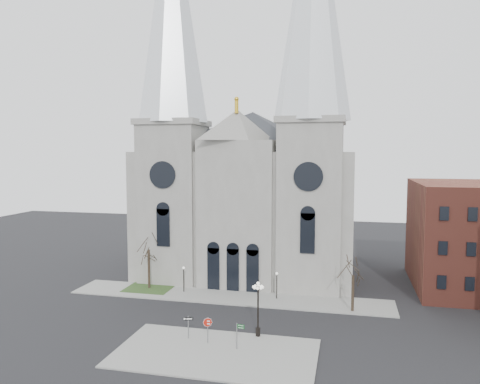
% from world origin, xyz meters
% --- Properties ---
extents(ground, '(160.00, 160.00, 0.00)m').
position_xyz_m(ground, '(0.00, 0.00, 0.00)').
color(ground, black).
rests_on(ground, ground).
extents(sidewalk_near, '(18.00, 10.00, 0.14)m').
position_xyz_m(sidewalk_near, '(3.00, -5.00, 0.07)').
color(sidewalk_near, gray).
rests_on(sidewalk_near, ground).
extents(sidewalk_far, '(40.00, 6.00, 0.14)m').
position_xyz_m(sidewalk_far, '(0.00, 11.00, 0.07)').
color(sidewalk_far, gray).
rests_on(sidewalk_far, ground).
extents(grass_patch, '(6.00, 5.00, 0.18)m').
position_xyz_m(grass_patch, '(-11.00, 12.00, 0.09)').
color(grass_patch, '#2A411B').
rests_on(grass_patch, ground).
extents(cathedral, '(33.00, 26.66, 54.00)m').
position_xyz_m(cathedral, '(0.00, 22.86, 18.48)').
color(cathedral, gray).
rests_on(cathedral, ground).
extents(bg_building_brick, '(14.00, 18.00, 14.00)m').
position_xyz_m(bg_building_brick, '(30.00, 22.00, 7.00)').
color(bg_building_brick, brown).
rests_on(bg_building_brick, ground).
extents(tree_left, '(3.20, 3.20, 7.50)m').
position_xyz_m(tree_left, '(-11.00, 12.00, 5.58)').
color(tree_left, black).
rests_on(tree_left, ground).
extents(tree_right, '(3.20, 3.20, 6.00)m').
position_xyz_m(tree_right, '(15.00, 9.00, 4.47)').
color(tree_right, black).
rests_on(tree_right, ground).
extents(ped_lamp_left, '(0.32, 0.32, 3.26)m').
position_xyz_m(ped_lamp_left, '(-6.00, 11.50, 2.33)').
color(ped_lamp_left, black).
rests_on(ped_lamp_left, sidewalk_far).
extents(ped_lamp_right, '(0.32, 0.32, 3.26)m').
position_xyz_m(ped_lamp_right, '(6.00, 11.50, 2.33)').
color(ped_lamp_right, black).
rests_on(ped_lamp_right, sidewalk_far).
extents(stop_sign, '(0.88, 0.09, 2.45)m').
position_xyz_m(stop_sign, '(1.74, -3.24, 1.89)').
color(stop_sign, slate).
rests_on(stop_sign, sidewalk_near).
extents(globe_lamp, '(1.24, 1.24, 5.38)m').
position_xyz_m(globe_lamp, '(5.99, -0.50, 3.52)').
color(globe_lamp, black).
rests_on(globe_lamp, sidewalk_near).
extents(one_way_sign, '(0.93, 0.33, 2.21)m').
position_xyz_m(one_way_sign, '(-0.40, -2.61, 1.63)').
color(one_way_sign, slate).
rests_on(one_way_sign, sidewalk_near).
extents(street_name_sign, '(0.77, 0.13, 2.42)m').
position_xyz_m(street_name_sign, '(4.78, -3.91, 1.56)').
color(street_name_sign, slate).
rests_on(street_name_sign, sidewalk_near).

